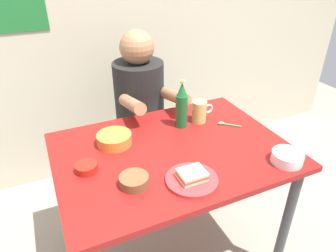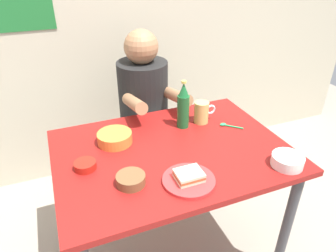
{
  "view_description": "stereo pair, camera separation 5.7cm",
  "coord_description": "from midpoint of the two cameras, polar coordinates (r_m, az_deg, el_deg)",
  "views": [
    {
      "loc": [
        -0.52,
        -1.1,
        1.57
      ],
      "look_at": [
        0.0,
        0.05,
        0.84
      ],
      "focal_mm": 32.67,
      "sensor_mm": 36.0,
      "label": 1
    },
    {
      "loc": [
        -0.47,
        -1.12,
        1.57
      ],
      "look_at": [
        0.0,
        0.05,
        0.84
      ],
      "focal_mm": 32.67,
      "sensor_mm": 36.0,
      "label": 2
    }
  ],
  "objects": [
    {
      "name": "ground_plane",
      "position": [
        1.98,
        -0.25,
        -22.21
      ],
      "size": [
        6.0,
        6.0,
        0.0
      ],
      "primitive_type": "plane",
      "color": "gray"
    },
    {
      "name": "dining_table",
      "position": [
        1.53,
        -0.3,
        -7.17
      ],
      "size": [
        1.1,
        0.8,
        0.74
      ],
      "color": "maroon",
      "rests_on": "ground"
    },
    {
      "name": "stool",
      "position": [
        2.2,
        -5.63,
        -3.9
      ],
      "size": [
        0.34,
        0.34,
        0.45
      ],
      "color": "#4C4C51",
      "rests_on": "ground"
    },
    {
      "name": "person_seated",
      "position": [
        1.99,
        -6.12,
        5.97
      ],
      "size": [
        0.33,
        0.56,
        0.72
      ],
      "color": "black",
      "rests_on": "stool"
    },
    {
      "name": "plate_orange",
      "position": [
        1.28,
        3.16,
        -9.97
      ],
      "size": [
        0.22,
        0.22,
        0.01
      ],
      "primitive_type": "cylinder",
      "color": "red",
      "rests_on": "dining_table"
    },
    {
      "name": "sandwich",
      "position": [
        1.26,
        3.19,
        -9.1
      ],
      "size": [
        0.11,
        0.09,
        0.04
      ],
      "color": "beige",
      "rests_on": "plate_orange"
    },
    {
      "name": "beer_mug",
      "position": [
        1.68,
        4.97,
        2.72
      ],
      "size": [
        0.13,
        0.08,
        0.12
      ],
      "color": "#D1BC66",
      "rests_on": "dining_table"
    },
    {
      "name": "beer_bottle",
      "position": [
        1.6,
        1.55,
        3.68
      ],
      "size": [
        0.06,
        0.06,
        0.26
      ],
      "color": "#19602D",
      "rests_on": "dining_table"
    },
    {
      "name": "soup_bowl_orange",
      "position": [
        1.52,
        -11.05,
        -2.34
      ],
      "size": [
        0.17,
        0.17,
        0.05
      ],
      "color": "orange",
      "rests_on": "dining_table"
    },
    {
      "name": "sambal_bowl_red",
      "position": [
        1.37,
        -16.13,
        -7.49
      ],
      "size": [
        0.1,
        0.1,
        0.03
      ],
      "color": "#B21E14",
      "rests_on": "dining_table"
    },
    {
      "name": "rice_bowl_white",
      "position": [
        1.46,
        20.34,
        -5.45
      ],
      "size": [
        0.14,
        0.14,
        0.05
      ],
      "color": "silver",
      "rests_on": "dining_table"
    },
    {
      "name": "condiment_bowl_brown",
      "position": [
        1.26,
        -7.67,
        -10.03
      ],
      "size": [
        0.12,
        0.12,
        0.04
      ],
      "color": "brown",
      "rests_on": "dining_table"
    },
    {
      "name": "spoon",
      "position": [
        1.69,
        9.64,
        0.37
      ],
      "size": [
        0.1,
        0.09,
        0.01
      ],
      "color": "#26A559",
      "rests_on": "dining_table"
    }
  ]
}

